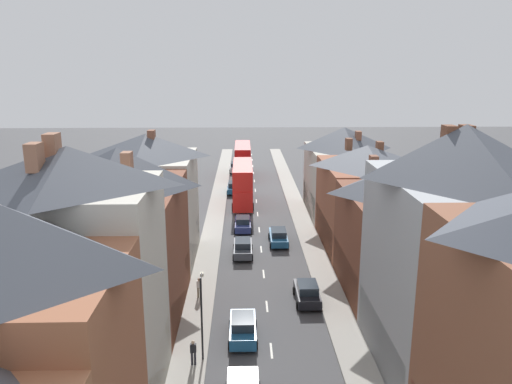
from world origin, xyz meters
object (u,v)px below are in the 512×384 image
Objects in this scene: car_parked_left_a at (243,247)px; car_mid_white at (307,292)px; double_decker_bus_lead at (243,183)px; car_parked_right_b at (235,167)px; pedestrian_near_right at (193,351)px; double_decker_bus_mid_street at (243,160)px; car_near_blue at (243,327)px; street_lamp at (202,312)px; car_parked_right_a at (278,236)px; car_mid_black at (234,187)px; car_near_silver at (243,223)px; pedestrian_mid_left at (199,287)px.

car_parked_left_a is 10.90m from car_mid_white.
car_parked_right_b is (-1.29, 20.36, -1.97)m from double_decker_bus_lead.
pedestrian_near_right reaches higher than car_parked_left_a.
double_decker_bus_mid_street is 49.38m from car_near_blue.
double_decker_bus_mid_street is at bearing 87.30° from street_lamp.
double_decker_bus_lead is 2.46× the size of car_parked_left_a.
car_mid_white is (4.91, -44.11, -2.01)m from double_decker_bus_mid_street.
pedestrian_near_right is (-1.65, -56.56, 0.19)m from car_parked_right_b.
street_lamp is (-2.45, -2.34, 2.40)m from car_near_blue.
car_parked_right_a is 21.62m from car_mid_black.
car_near_silver is at bearing 90.00° from car_near_blue.
pedestrian_mid_left reaches higher than car_parked_left_a.
car_mid_black is at bearing 102.09° from double_decker_bus_lead.
double_decker_bus_lead is 15.59m from car_parked_right_a.
double_decker_bus_lead is 2.47× the size of car_near_silver.
car_parked_right_b is 47.63m from pedestrian_mid_left.
street_lamp is (-1.15, -41.51, 2.43)m from car_mid_black.
car_parked_left_a is 1.08× the size of car_mid_white.
pedestrian_mid_left is at bearing -119.77° from car_parked_right_a.
double_decker_bus_lead and double_decker_bus_mid_street have the same top height.
street_lamp reaches higher than car_near_blue.
car_near_silver is 16.85m from pedestrian_mid_left.
car_parked_left_a is (0.01, -18.19, -2.00)m from double_decker_bus_lead.
car_parked_right_a is at bearing 41.19° from car_parked_left_a.
double_decker_bus_lead reaches higher than pedestrian_mid_left.
street_lamp reaches higher than double_decker_bus_mid_street.
car_parked_right_a is 21.47m from street_lamp.
car_near_blue is 0.95× the size of car_near_silver.
double_decker_bus_lead reaches higher than car_mid_white.
double_decker_bus_mid_street reaches higher than car_parked_right_b.
pedestrian_mid_left is (-3.36, -43.42, -1.78)m from double_decker_bus_mid_street.
double_decker_bus_mid_street is 51.74m from street_lamp.
pedestrian_near_right is 1.00× the size of pedestrian_mid_left.
car_near_silver is 17.88m from car_mid_white.
street_lamp reaches higher than pedestrian_near_right.
car_mid_white is at bearing -83.65° from double_decker_bus_mid_street.
street_lamp is at bearing -106.48° from car_parked_right_a.
double_decker_bus_lead is at bearing -77.91° from car_mid_black.
car_mid_black is 33.32m from pedestrian_mid_left.
car_parked_left_a is at bearing -86.93° from car_mid_black.
car_mid_white is (4.90, -9.73, -0.01)m from car_parked_left_a.
car_mid_white is (1.30, -12.88, 0.01)m from car_parked_right_a.
double_decker_bus_lead reaches higher than car_parked_left_a.
car_parked_right_a is 0.82× the size of street_lamp.
pedestrian_near_right is at bearing -133.49° from car_mid_white.
street_lamp is at bearing -136.29° from car_near_blue.
pedestrian_mid_left reaches higher than car_parked_right_a.
street_lamp is at bearing -134.16° from car_mid_white.
double_decker_bus_lead is 6.71× the size of pedestrian_near_right.
double_decker_bus_lead reaches higher than car_mid_black.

